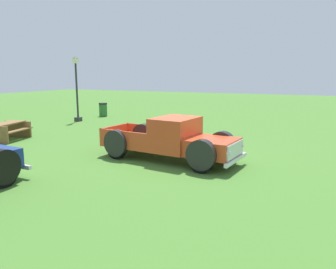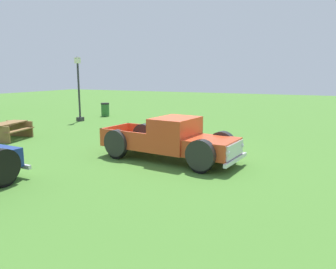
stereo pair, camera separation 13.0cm
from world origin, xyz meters
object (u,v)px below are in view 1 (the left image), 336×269
(lamp_post_far, at_px, (77,88))
(picnic_table, at_px, (6,129))
(pickup_truck_foreground, at_px, (177,141))
(trash_can, at_px, (103,110))

(lamp_post_far, height_order, picnic_table, lamp_post_far)
(pickup_truck_foreground, relative_size, picnic_table, 2.46)
(pickup_truck_foreground, bearing_deg, picnic_table, 88.85)
(pickup_truck_foreground, relative_size, trash_can, 5.38)
(lamp_post_far, bearing_deg, pickup_truck_foreground, -123.41)
(picnic_table, bearing_deg, trash_can, 6.56)
(lamp_post_far, distance_m, trash_can, 3.14)
(picnic_table, distance_m, trash_can, 8.89)
(pickup_truck_foreground, xyz_separation_m, lamp_post_far, (6.32, 9.58, 1.40))
(picnic_table, height_order, trash_can, trash_can)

